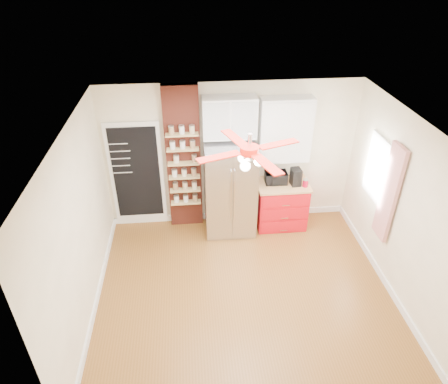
{
  "coord_description": "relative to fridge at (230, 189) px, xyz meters",
  "views": [
    {
      "loc": [
        -0.74,
        -4.4,
        4.6
      ],
      "look_at": [
        -0.23,
        0.9,
        1.27
      ],
      "focal_mm": 32.0,
      "sensor_mm": 36.0,
      "label": 1
    }
  ],
  "objects": [
    {
      "name": "pantry_jar_oats",
      "position": [
        -0.92,
        0.17,
        0.56
      ],
      "size": [
        0.13,
        0.13,
        0.13
      ],
      "primitive_type": "cylinder",
      "rotation": [
        0.0,
        0.0,
        0.43
      ],
      "color": "beige",
      "rests_on": "brick_pillar"
    },
    {
      "name": "chalkboard",
      "position": [
        -1.65,
        0.33,
        0.23
      ],
      "size": [
        0.95,
        0.05,
        1.95
      ],
      "color": "white",
      "rests_on": "wall_back"
    },
    {
      "name": "wall_left",
      "position": [
        -2.2,
        -1.63,
        0.48
      ],
      "size": [
        0.02,
        4.0,
        2.7
      ],
      "primitive_type": "cube",
      "color": "#FDF1CC",
      "rests_on": "floor"
    },
    {
      "name": "curtain",
      "position": [
        2.23,
        -1.28,
        0.57
      ],
      "size": [
        0.06,
        0.4,
        1.55
      ],
      "primitive_type": "cube",
      "color": "#AF1A17",
      "rests_on": "wall_right"
    },
    {
      "name": "canister_right",
      "position": [
        1.27,
        0.1,
        0.1
      ],
      "size": [
        0.1,
        0.1,
        0.14
      ],
      "primitive_type": "cylinder",
      "rotation": [
        0.0,
        0.0,
        0.05
      ],
      "color": "red",
      "rests_on": "red_cabinet"
    },
    {
      "name": "red_cabinet",
      "position": [
        0.97,
        0.05,
        -0.42
      ],
      "size": [
        0.94,
        0.64,
        0.9
      ],
      "color": "red",
      "rests_on": "floor"
    },
    {
      "name": "pantry_jar_beans",
      "position": [
        -0.61,
        0.17,
        0.56
      ],
      "size": [
        0.1,
        0.1,
        0.12
      ],
      "primitive_type": "cylinder",
      "rotation": [
        0.0,
        0.0,
        -0.14
      ],
      "color": "#886545",
      "rests_on": "brick_pillar"
    },
    {
      "name": "upper_glass_cabinet",
      "position": [
        0.0,
        0.2,
        1.27
      ],
      "size": [
        0.9,
        0.35,
        0.7
      ],
      "primitive_type": "cube",
      "color": "white",
      "rests_on": "wall_back"
    },
    {
      "name": "brick_pillar",
      "position": [
        -0.8,
        0.29,
        0.48
      ],
      "size": [
        0.6,
        0.16,
        2.7
      ],
      "primitive_type": "cube",
      "color": "maroon",
      "rests_on": "floor"
    },
    {
      "name": "ceiling",
      "position": [
        0.05,
        -1.63,
        1.83
      ],
      "size": [
        4.5,
        4.5,
        0.0
      ],
      "primitive_type": "plane",
      "color": "white",
      "rests_on": "wall_back"
    },
    {
      "name": "toaster_oven",
      "position": [
        0.84,
        0.1,
        0.13
      ],
      "size": [
        0.39,
        0.26,
        0.22
      ],
      "primitive_type": "imported",
      "rotation": [
        0.0,
        0.0,
        -0.0
      ],
      "color": "black",
      "rests_on": "red_cabinet"
    },
    {
      "name": "window",
      "position": [
        2.28,
        -0.73,
        0.68
      ],
      "size": [
        0.04,
        0.75,
        1.05
      ],
      "primitive_type": "cube",
      "color": "white",
      "rests_on": "wall_right"
    },
    {
      "name": "fridge",
      "position": [
        0.0,
        0.0,
        0.0
      ],
      "size": [
        0.9,
        0.7,
        1.75
      ],
      "primitive_type": "cube",
      "color": "silver",
      "rests_on": "floor"
    },
    {
      "name": "canister_left",
      "position": [
        1.34,
        -0.08,
        0.09
      ],
      "size": [
        0.12,
        0.12,
        0.13
      ],
      "primitive_type": "cylinder",
      "rotation": [
        0.0,
        0.0,
        0.31
      ],
      "color": "#BC0A2A",
      "rests_on": "red_cabinet"
    },
    {
      "name": "coffee_maker",
      "position": [
        1.18,
        0.0,
        0.18
      ],
      "size": [
        0.18,
        0.22,
        0.31
      ],
      "primitive_type": "cube",
      "rotation": [
        0.0,
        0.0,
        0.08
      ],
      "color": "black",
      "rests_on": "red_cabinet"
    },
    {
      "name": "floor",
      "position": [
        0.05,
        -1.63,
        -0.88
      ],
      "size": [
        4.5,
        4.5,
        0.0
      ],
      "primitive_type": "plane",
      "color": "brown",
      "rests_on": "ground"
    },
    {
      "name": "wall_right",
      "position": [
        2.3,
        -1.63,
        0.48
      ],
      "size": [
        0.02,
        4.0,
        2.7
      ],
      "primitive_type": "cube",
      "color": "#FDF1CC",
      "rests_on": "floor"
    },
    {
      "name": "wall_front",
      "position": [
        0.05,
        -3.63,
        0.48
      ],
      "size": [
        4.5,
        0.02,
        2.7
      ],
      "primitive_type": "cube",
      "color": "#FDF1CC",
      "rests_on": "floor"
    },
    {
      "name": "ceiling_fan",
      "position": [
        0.05,
        -1.63,
        1.55
      ],
      "size": [
        1.4,
        1.4,
        0.44
      ],
      "color": "silver",
      "rests_on": "ceiling"
    },
    {
      "name": "wall_back",
      "position": [
        0.05,
        0.37,
        0.48
      ],
      "size": [
        4.5,
        0.02,
        2.7
      ],
      "primitive_type": "cube",
      "color": "#FDF1CC",
      "rests_on": "floor"
    },
    {
      "name": "upper_shelf_unit",
      "position": [
        0.97,
        0.22,
        1.0
      ],
      "size": [
        0.9,
        0.3,
        1.15
      ],
      "primitive_type": "cube",
      "color": "white",
      "rests_on": "wall_back"
    }
  ]
}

